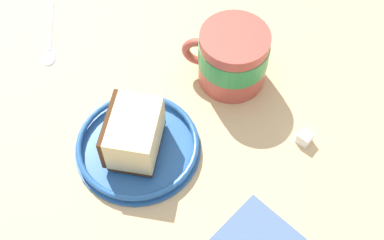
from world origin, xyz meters
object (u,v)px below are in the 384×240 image
(teaspoon, at_px, (49,45))
(tea_mug, at_px, (232,56))
(sugar_cube, at_px, (305,138))
(cake_slice, at_px, (133,133))
(small_plate, at_px, (138,146))

(teaspoon, bearing_deg, tea_mug, -80.14)
(tea_mug, relative_size, sugar_cube, 7.08)
(cake_slice, distance_m, sugar_cube, 0.23)
(sugar_cube, bearing_deg, tea_mug, 63.03)
(small_plate, distance_m, tea_mug, 0.18)
(small_plate, bearing_deg, sugar_cube, -64.82)
(tea_mug, xyz_separation_m, sugar_cube, (-0.07, -0.13, -0.04))
(small_plate, distance_m, teaspoon, 0.23)
(small_plate, height_order, tea_mug, tea_mug)
(teaspoon, bearing_deg, cake_slice, -119.61)
(small_plate, relative_size, teaspoon, 1.32)
(tea_mug, height_order, teaspoon, tea_mug)
(small_plate, bearing_deg, cake_slice, 102.09)
(sugar_cube, bearing_deg, teaspoon, 87.48)
(small_plate, xyz_separation_m, sugar_cube, (0.10, -0.20, 0.00))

